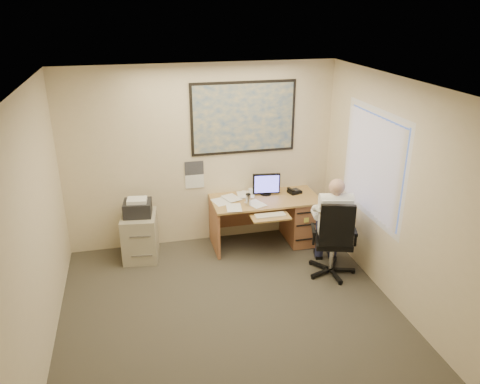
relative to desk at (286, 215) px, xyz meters
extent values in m
cube|color=#3B372E|center=(-1.22, -1.90, -0.44)|extent=(4.00, 4.50, 0.00)
cube|color=white|center=(-1.22, -1.90, 2.26)|extent=(4.00, 4.50, 0.00)
cube|color=beige|center=(-1.22, 0.35, 0.91)|extent=(4.00, 0.00, 2.70)
cube|color=beige|center=(-1.22, -4.15, 0.91)|extent=(4.00, 0.00, 2.70)
cube|color=beige|center=(-3.22, -1.90, 0.91)|extent=(0.00, 4.50, 2.70)
cube|color=beige|center=(0.78, -1.90, 0.91)|extent=(0.00, 4.50, 2.70)
cube|color=tan|center=(-0.34, -0.02, 0.30)|extent=(1.60, 0.75, 0.03)
cube|color=#AA6A45|center=(0.24, -0.02, -0.08)|extent=(0.45, 0.70, 0.70)
cube|color=#AA6A45|center=(-1.12, -0.02, -0.08)|extent=(0.04, 0.70, 0.70)
cube|color=#AA6A45|center=(-0.34, 0.32, 0.01)|extent=(1.55, 0.03, 0.55)
cylinder|color=black|center=(-0.29, 0.13, 0.32)|extent=(0.17, 0.17, 0.02)
cube|color=black|center=(-0.29, 0.11, 0.50)|extent=(0.41, 0.09, 0.31)
cube|color=#605DFD|center=(-0.29, 0.08, 0.50)|extent=(0.36, 0.05, 0.27)
cube|color=tan|center=(-0.40, -0.47, 0.22)|extent=(0.55, 0.30, 0.02)
cube|color=beige|center=(-0.40, -0.47, 0.25)|extent=(0.43, 0.14, 0.02)
cube|color=black|center=(0.16, 0.08, 0.34)|extent=(0.22, 0.20, 0.04)
cylinder|color=silver|center=(-0.65, -0.21, 0.40)|extent=(0.08, 0.08, 0.17)
cylinder|color=white|center=(-0.51, 0.16, 0.36)|extent=(0.08, 0.08, 0.10)
cube|color=white|center=(-0.79, -0.02, 0.32)|extent=(0.60, 0.56, 0.02)
cube|color=#1E4C93|center=(-0.59, 0.33, 1.46)|extent=(1.56, 0.03, 1.06)
cube|color=white|center=(-1.34, 0.34, 0.64)|extent=(0.28, 0.01, 0.42)
cube|color=#A8A087|center=(-2.20, 0.00, -0.10)|extent=(0.55, 0.63, 0.67)
cube|color=black|center=(-2.20, 0.00, 0.34)|extent=(0.42, 0.38, 0.21)
cube|color=white|center=(-2.20, -0.02, 0.47)|extent=(0.29, 0.24, 0.05)
cylinder|color=silver|center=(0.31, -1.04, -0.18)|extent=(0.06, 0.06, 0.42)
cube|color=black|center=(0.31, -1.04, 0.05)|extent=(0.60, 0.60, 0.07)
cube|color=black|center=(0.38, -1.27, 0.40)|extent=(0.44, 0.19, 0.57)
camera|label=1|loc=(-2.19, -6.16, 3.03)|focal=35.00mm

